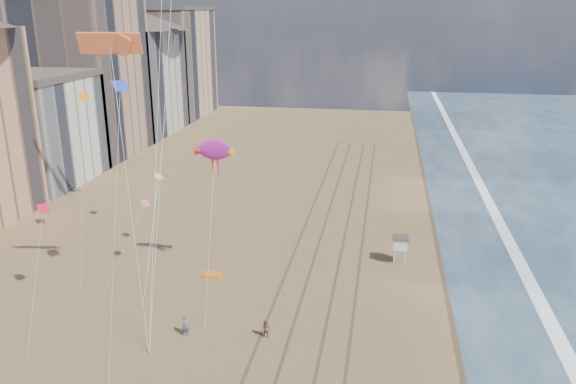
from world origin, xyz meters
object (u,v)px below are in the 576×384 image
object	(u,v)px
lifeguard_stand	(400,243)
kite_flyer_b	(266,329)
kite_flyer_a	(186,326)
show_kite	(215,150)
grounded_kite	(212,275)

from	to	relation	value
lifeguard_stand	kite_flyer_b	distance (m)	19.96
kite_flyer_a	kite_flyer_b	bearing A→B (deg)	-21.12
kite_flyer_b	show_kite	bearing A→B (deg)	138.66
lifeguard_stand	kite_flyer_b	world-z (taller)	lifeguard_stand
show_kite	kite_flyer_b	size ratio (longest dim) A/B	9.30
grounded_kite	kite_flyer_a	bearing A→B (deg)	-77.40
kite_flyer_b	grounded_kite	bearing A→B (deg)	141.16
lifeguard_stand	show_kite	size ratio (longest dim) A/B	0.19
grounded_kite	kite_flyer_b	distance (m)	13.00
kite_flyer_a	kite_flyer_b	size ratio (longest dim) A/B	1.05
lifeguard_stand	grounded_kite	xyz separation A→B (m)	(-18.91, -6.29, -2.27)
grounded_kite	kite_flyer_b	world-z (taller)	kite_flyer_b
grounded_kite	kite_flyer_a	distance (m)	11.13
kite_flyer_a	show_kite	bearing A→B (deg)	63.69
grounded_kite	show_kite	distance (m)	13.31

